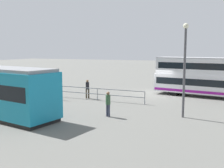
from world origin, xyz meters
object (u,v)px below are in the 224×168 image
at_px(double_decker_bus, 211,77).
at_px(pedestrian_near_railing, 87,88).
at_px(pedestrian_crossing, 108,102).
at_px(info_sign, 49,80).
at_px(street_lamp, 185,63).

bearing_deg(double_decker_bus, pedestrian_near_railing, 25.43).
distance_m(pedestrian_near_railing, pedestrian_crossing, 7.08).
relative_size(info_sign, street_lamp, 0.41).
xyz_separation_m(info_sign, street_lamp, (-12.36, 2.32, 1.94)).
height_order(double_decker_bus, info_sign, double_decker_bus).
relative_size(pedestrian_near_railing, pedestrian_crossing, 1.01).
height_order(pedestrian_near_railing, pedestrian_crossing, pedestrian_near_railing).
relative_size(double_decker_bus, street_lamp, 1.75).
height_order(double_decker_bus, pedestrian_crossing, double_decker_bus).
bearing_deg(street_lamp, info_sign, -10.64).
bearing_deg(street_lamp, double_decker_bus, -98.86).
height_order(info_sign, street_lamp, street_lamp).
bearing_deg(pedestrian_crossing, double_decker_bus, -120.02).
relative_size(pedestrian_crossing, info_sign, 0.68).
distance_m(pedestrian_crossing, info_sign, 8.71).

